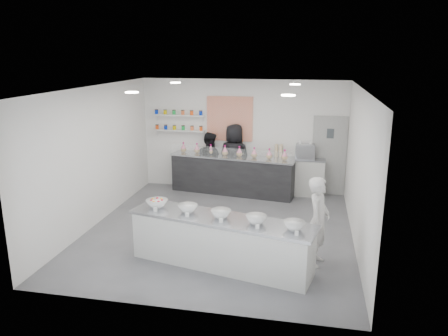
{
  "coord_description": "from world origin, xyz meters",
  "views": [
    {
      "loc": [
        1.8,
        -8.46,
        3.69
      ],
      "look_at": [
        0.01,
        0.4,
        1.28
      ],
      "focal_mm": 35.0,
      "sensor_mm": 36.0,
      "label": 1
    }
  ],
  "objects_px": {
    "back_bar": "(232,175)",
    "espresso_machine": "(305,152)",
    "woman_prep": "(318,221)",
    "prep_counter": "(221,242)",
    "espresso_ledge": "(299,177)",
    "staff_right": "(234,158)",
    "staff_left": "(209,161)"
  },
  "relations": [
    {
      "from": "back_bar",
      "to": "espresso_machine",
      "type": "distance_m",
      "value": 2.01
    },
    {
      "from": "espresso_machine",
      "to": "woman_prep",
      "type": "xyz_separation_m",
      "value": [
        0.32,
        -3.89,
        -0.37
      ]
    },
    {
      "from": "back_bar",
      "to": "woman_prep",
      "type": "distance_m",
      "value": 4.27
    },
    {
      "from": "prep_counter",
      "to": "espresso_machine",
      "type": "height_order",
      "value": "espresso_machine"
    },
    {
      "from": "prep_counter",
      "to": "espresso_ledge",
      "type": "distance_m",
      "value": 4.48
    },
    {
      "from": "espresso_ledge",
      "to": "staff_right",
      "type": "distance_m",
      "value": 1.79
    },
    {
      "from": "espresso_machine",
      "to": "woman_prep",
      "type": "height_order",
      "value": "woman_prep"
    },
    {
      "from": "espresso_machine",
      "to": "staff_right",
      "type": "relative_size",
      "value": 0.27
    },
    {
      "from": "prep_counter",
      "to": "back_bar",
      "type": "distance_m",
      "value": 4.11
    },
    {
      "from": "espresso_ledge",
      "to": "staff_left",
      "type": "bearing_deg",
      "value": 179.8
    },
    {
      "from": "staff_right",
      "to": "espresso_machine",
      "type": "bearing_deg",
      "value": -168.71
    },
    {
      "from": "espresso_ledge",
      "to": "staff_right",
      "type": "bearing_deg",
      "value": 179.72
    },
    {
      "from": "staff_left",
      "to": "espresso_machine",
      "type": "bearing_deg",
      "value": -157.32
    },
    {
      "from": "espresso_ledge",
      "to": "back_bar",
      "type": "bearing_deg",
      "value": -172.14
    },
    {
      "from": "prep_counter",
      "to": "woman_prep",
      "type": "height_order",
      "value": "woman_prep"
    },
    {
      "from": "staff_right",
      "to": "espresso_ledge",
      "type": "bearing_deg",
      "value": -168.73
    },
    {
      "from": "woman_prep",
      "to": "staff_left",
      "type": "bearing_deg",
      "value": 49.16
    },
    {
      "from": "back_bar",
      "to": "staff_left",
      "type": "relative_size",
      "value": 2.07
    },
    {
      "from": "prep_counter",
      "to": "espresso_ledge",
      "type": "relative_size",
      "value": 2.5
    },
    {
      "from": "back_bar",
      "to": "staff_right",
      "type": "height_order",
      "value": "staff_right"
    },
    {
      "from": "back_bar",
      "to": "espresso_machine",
      "type": "bearing_deg",
      "value": 15.27
    },
    {
      "from": "espresso_ledge",
      "to": "espresso_machine",
      "type": "xyz_separation_m",
      "value": [
        0.13,
        0.0,
        0.68
      ]
    },
    {
      "from": "espresso_ledge",
      "to": "woman_prep",
      "type": "bearing_deg",
      "value": -83.28
    },
    {
      "from": "back_bar",
      "to": "espresso_machine",
      "type": "height_order",
      "value": "espresso_machine"
    },
    {
      "from": "woman_prep",
      "to": "staff_left",
      "type": "relative_size",
      "value": 1.0
    },
    {
      "from": "prep_counter",
      "to": "staff_left",
      "type": "xyz_separation_m",
      "value": [
        -1.22,
        4.32,
        0.35
      ]
    },
    {
      "from": "back_bar",
      "to": "staff_left",
      "type": "xyz_separation_m",
      "value": [
        -0.68,
        0.25,
        0.29
      ]
    },
    {
      "from": "espresso_ledge",
      "to": "staff_right",
      "type": "height_order",
      "value": "staff_right"
    },
    {
      "from": "staff_left",
      "to": "staff_right",
      "type": "bearing_deg",
      "value": -157.14
    },
    {
      "from": "espresso_machine",
      "to": "staff_right",
      "type": "height_order",
      "value": "staff_right"
    },
    {
      "from": "espresso_machine",
      "to": "staff_left",
      "type": "relative_size",
      "value": 0.31
    },
    {
      "from": "woman_prep",
      "to": "staff_right",
      "type": "height_order",
      "value": "staff_right"
    }
  ]
}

